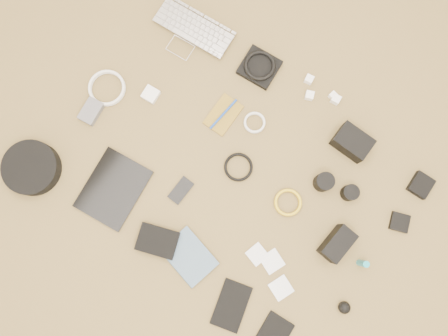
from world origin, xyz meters
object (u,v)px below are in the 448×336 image
Objects in this scene: dslr_camera at (352,142)px; tablet at (113,189)px; laptop at (188,37)px; paperback at (175,269)px; headphone_case at (32,168)px; phone at (181,190)px.

dslr_camera reaches higher than tablet.
laptop is 0.95m from paperback.
dslr_camera reaches higher than headphone_case.
tablet is (0.16, -0.68, -0.01)m from laptop.
dslr_camera is 0.51× the size of tablet.
phone is at bearing 27.92° from tablet.
paperback reaches higher than phone.
tablet is at bearing -83.48° from laptop.
tablet is at bearing -132.44° from dslr_camera.
paperback is (-0.25, -0.81, -0.03)m from dslr_camera.
dslr_camera reaches higher than phone.
laptop is at bearing 125.35° from phone.
phone is 0.48× the size of headphone_case.
paperback is at bearing 3.11° from headphone_case.
dslr_camera is 1.33× the size of phone.
headphone_case is (-0.14, -0.81, 0.02)m from laptop.
dslr_camera is 0.96m from tablet.
tablet is 1.42× the size of paperback.
tablet is 1.25× the size of headphone_case.
laptop is 1.22× the size of tablet.
headphone_case is at bearing 103.90° from paperback.
paperback is (0.39, -0.09, 0.00)m from tablet.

